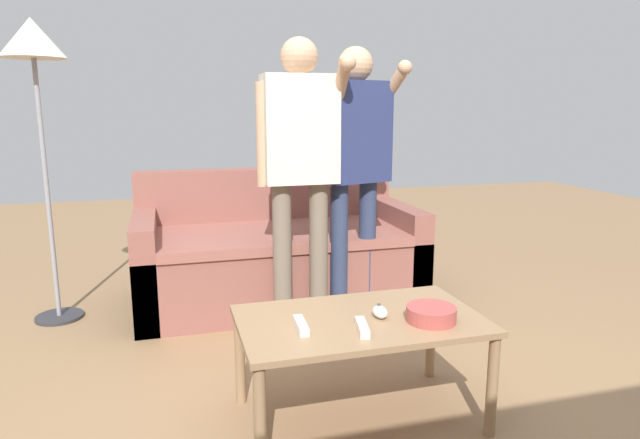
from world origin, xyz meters
name	(u,v)px	position (x,y,z in m)	size (l,w,h in m)	color
ground_plane	(302,399)	(0.00, 0.00, 0.00)	(12.00, 12.00, 0.00)	#93704C
couch	(277,255)	(0.16, 1.37, 0.30)	(1.83, 0.95, 0.85)	brown
coffee_table	(360,330)	(0.19, -0.21, 0.39)	(0.98, 0.58, 0.44)	#997551
snack_bowl	(431,314)	(0.45, -0.32, 0.47)	(0.20, 0.20, 0.06)	#B24C47
game_remote_nunchuk	(380,312)	(0.27, -0.23, 0.47)	(0.06, 0.09, 0.05)	white
floor_lamp	(34,59)	(-1.21, 1.34, 1.54)	(0.36, 0.36, 1.77)	#2D2D33
player_right	(355,153)	(0.54, 0.88, 1.02)	(0.52, 0.33, 1.62)	#2D3856
player_center	(300,152)	(0.19, 0.80, 1.04)	(0.49, 0.37, 1.65)	#756656
game_remote_wand_near	(301,325)	(-0.07, -0.26, 0.46)	(0.05, 0.16, 0.03)	white
game_remote_wand_far	(362,327)	(0.15, -0.34, 0.46)	(0.07, 0.16, 0.03)	white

